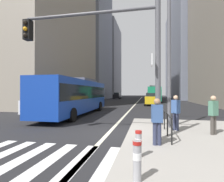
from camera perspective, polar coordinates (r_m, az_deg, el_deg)
ground_plane at (r=28.93m, az=7.58°, el=-4.48°), size 160.00×160.00×0.00m
crosswalk_stripes at (r=5.98m, az=-19.83°, el=-20.68°), size 5.85×3.20×0.01m
lane_centre_line at (r=38.90m, az=8.55°, el=-3.41°), size 0.20×80.00×0.01m
office_tower_left_mid at (r=56.30m, az=-8.02°, el=16.29°), size 12.05×17.53×36.40m
office_tower_left_far at (r=75.04m, az=-2.67°, el=9.63°), size 12.30×19.00×30.18m
office_tower_right_mid at (r=62.26m, az=26.10°, el=18.10°), size 13.95×25.84×43.50m
office_tower_right_far at (r=88.42m, az=21.34°, el=10.86°), size 10.28×21.05×38.48m
city_bus_blue_oncoming at (r=16.24m, az=-11.50°, el=-1.22°), size 2.80×11.64×3.40m
sedan_white_oncoming at (r=16.62m, az=-21.28°, el=-4.10°), size 2.10×4.33×1.94m
city_bus_red_receding at (r=38.65m, az=13.66°, el=-0.71°), size 2.89×11.84×3.40m
car_oncoming_mid at (r=51.91m, az=1.66°, el=-1.56°), size 2.05×4.14×1.94m
car_receding_near at (r=54.74m, az=12.13°, el=-1.49°), size 2.19×4.66×1.94m
car_receding_far at (r=27.75m, az=12.83°, el=-2.60°), size 2.20×4.28×1.94m
traffic_signal_gantry at (r=7.69m, az=-1.40°, el=14.98°), size 6.26×0.65×6.00m
street_lamp_post at (r=10.66m, az=18.27°, el=17.14°), size 5.50×0.32×8.00m
bollard_front at (r=4.07m, az=8.30°, el=-21.22°), size 0.20×0.20×0.87m
bollard_left at (r=5.42m, az=8.74°, el=-16.36°), size 0.20×0.20×0.78m
pedestrian_railing at (r=8.80m, az=17.31°, el=-8.27°), size 0.06×4.08×0.98m
pedestrian_waiting at (r=6.59m, az=14.61°, el=-8.95°), size 0.41×0.30×1.70m
pedestrian_walking at (r=9.37m, az=20.27°, el=-6.12°), size 0.45×0.42×1.77m
pedestrian_far at (r=9.16m, az=30.41°, el=-6.22°), size 0.45×0.42×1.77m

